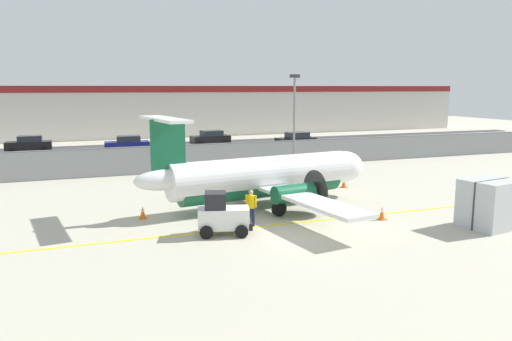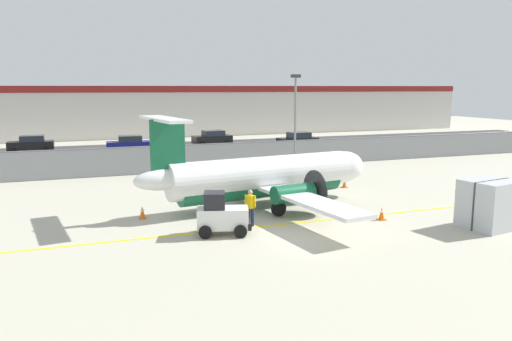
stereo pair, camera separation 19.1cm
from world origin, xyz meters
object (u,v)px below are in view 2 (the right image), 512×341
at_px(traffic_cone_near_left, 345,183).
at_px(parked_car_0, 31,144).
at_px(parked_car_1, 129,144).
at_px(parked_car_2, 212,138).
at_px(traffic_cone_far_left, 142,212).
at_px(baggage_tug, 222,215).
at_px(apron_light_pole, 295,115).
at_px(ground_crew_worker, 250,206).
at_px(traffic_cone_near_right, 382,214).
at_px(cargo_container, 491,204).
at_px(commuter_airplane, 266,177).
at_px(parked_car_3, 298,140).

bearing_deg(traffic_cone_near_left, parked_car_0, 128.15).
distance_m(traffic_cone_near_left, parked_car_1, 24.73).
bearing_deg(parked_car_2, traffic_cone_far_left, 61.75).
bearing_deg(baggage_tug, apron_light_pole, 70.63).
height_order(traffic_cone_near_left, parked_car_0, parked_car_0).
xyz_separation_m(ground_crew_worker, traffic_cone_near_right, (6.33, -1.18, -0.64)).
bearing_deg(traffic_cone_far_left, traffic_cone_near_left, 14.22).
bearing_deg(parked_car_0, parked_car_1, 159.63).
relative_size(traffic_cone_far_left, parked_car_0, 0.15).
xyz_separation_m(baggage_tug, cargo_container, (11.82, -3.18, 0.24)).
height_order(baggage_tug, apron_light_pole, apron_light_pole).
relative_size(ground_crew_worker, cargo_container, 0.63).
relative_size(commuter_airplane, ground_crew_worker, 9.45).
bearing_deg(traffic_cone_far_left, parked_car_1, 85.33).
height_order(commuter_airplane, parked_car_1, commuter_airplane).
bearing_deg(baggage_tug, parked_car_1, 107.70).
relative_size(ground_crew_worker, parked_car_3, 0.39).
distance_m(ground_crew_worker, parked_car_2, 32.03).
distance_m(parked_car_1, parked_car_3, 17.12).
height_order(traffic_cone_near_right, parked_car_3, parked_car_3).
height_order(ground_crew_worker, apron_light_pole, apron_light_pole).
height_order(parked_car_3, apron_light_pole, apron_light_pole).
xyz_separation_m(traffic_cone_near_left, parked_car_2, (-1.94, 24.97, 0.58)).
distance_m(cargo_container, parked_car_1, 34.81).
height_order(baggage_tug, parked_car_0, baggage_tug).
bearing_deg(cargo_container, parked_car_3, 72.06).
relative_size(parked_car_3, apron_light_pole, 0.59).
relative_size(parked_car_1, apron_light_pole, 0.59).
distance_m(parked_car_0, parked_car_1, 9.60).
bearing_deg(traffic_cone_near_left, parked_car_3, 73.48).
distance_m(baggage_tug, traffic_cone_near_right, 7.97).
xyz_separation_m(traffic_cone_near_left, parked_car_1, (-11.10, 22.09, 0.58)).
bearing_deg(traffic_cone_near_right, parked_car_3, 73.32).
height_order(ground_crew_worker, traffic_cone_near_right, ground_crew_worker).
distance_m(commuter_airplane, parked_car_3, 25.85).
relative_size(traffic_cone_near_right, parked_car_3, 0.15).
distance_m(parked_car_1, parked_car_2, 9.59).
bearing_deg(traffic_cone_far_left, baggage_tug, -52.76).
bearing_deg(apron_light_pole, baggage_tug, -125.45).
bearing_deg(parked_car_3, cargo_container, 77.88).
xyz_separation_m(commuter_airplane, cargo_container, (8.07, -7.44, -0.50)).
relative_size(baggage_tug, ground_crew_worker, 1.50).
distance_m(traffic_cone_near_left, apron_light_pole, 7.61).
bearing_deg(parked_car_0, cargo_container, 121.71).
bearing_deg(parked_car_3, parked_car_1, -11.76).
bearing_deg(traffic_cone_near_left, commuter_airplane, -155.96).
bearing_deg(ground_crew_worker, cargo_container, 108.00).
xyz_separation_m(parked_car_0, parked_car_3, (25.92, -5.76, 0.00)).
bearing_deg(traffic_cone_far_left, parked_car_0, 103.41).
distance_m(traffic_cone_near_left, traffic_cone_far_left, 13.59).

